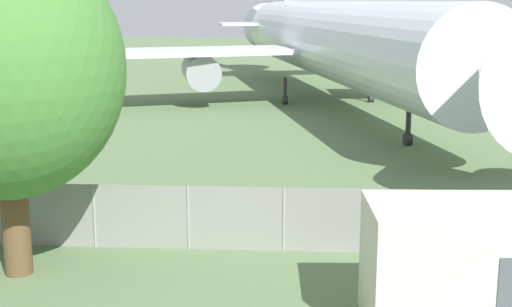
# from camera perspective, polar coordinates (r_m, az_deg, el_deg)

# --- Properties ---
(perimeter_fence) EXTENTS (56.07, 0.07, 1.75)m
(perimeter_fence) POSITION_cam_1_polar(r_m,az_deg,el_deg) (19.13, -5.45, -5.13)
(perimeter_fence) COLOR gray
(perimeter_fence) RESTS_ON ground
(airplane) EXTENTS (38.02, 47.46, 13.69)m
(airplane) POSITION_cam_1_polar(r_m,az_deg,el_deg) (44.79, 6.39, 8.93)
(airplane) COLOR white
(airplane) RESTS_ON ground
(portable_cabin) EXTENTS (4.20, 2.53, 2.60)m
(portable_cabin) POSITION_cam_1_polar(r_m,az_deg,el_deg) (15.06, 16.69, -8.75)
(portable_cabin) COLOR beige
(portable_cabin) RESTS_ON ground
(tree_far_right) EXTENTS (5.57, 5.57, 8.07)m
(tree_far_right) POSITION_cam_1_polar(r_m,az_deg,el_deg) (17.50, -19.49, 6.35)
(tree_far_right) COLOR brown
(tree_far_right) RESTS_ON ground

